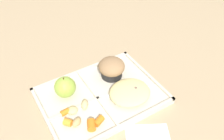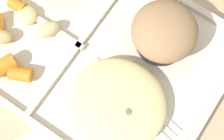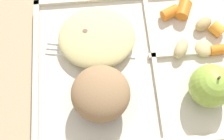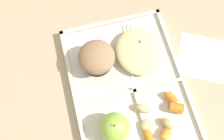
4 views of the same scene
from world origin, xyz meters
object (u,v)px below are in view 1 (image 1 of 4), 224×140
at_px(lunch_tray, 101,97).
at_px(plastic_fork, 133,89).
at_px(bran_muffin, 112,68).
at_px(green_apple, 65,87).

relative_size(lunch_tray, plastic_fork, 2.39).
bearing_deg(lunch_tray, plastic_fork, -16.27).
bearing_deg(lunch_tray, bran_muffin, 38.17).
xyz_separation_m(lunch_tray, green_apple, (-0.10, 0.06, 0.04)).
distance_m(lunch_tray, green_apple, 0.12).
relative_size(lunch_tray, green_apple, 5.10).
height_order(lunch_tray, plastic_fork, lunch_tray).
bearing_deg(plastic_fork, bran_muffin, 106.77).
bearing_deg(plastic_fork, green_apple, 155.16).
bearing_deg(green_apple, plastic_fork, -24.84).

